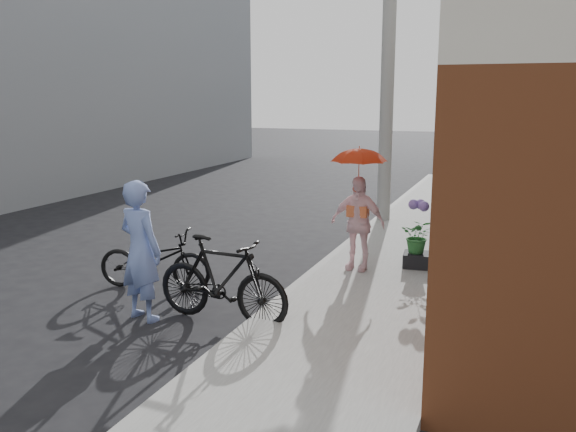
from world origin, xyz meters
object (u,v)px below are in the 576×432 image
Objects in this scene: utility_pole at (388,58)px; planter at (417,260)px; officer at (140,251)px; kimono_woman at (358,223)px; bike_right at (222,280)px; bike_left at (155,259)px.

planter is (1.30, -3.43, -3.27)m from utility_pole.
officer is 1.22× the size of kimono_woman.
kimono_woman is at bearing -111.64° from officer.
utility_pole reaches higher than planter.
utility_pole is 7.05m from bike_right.
officer is 4.36m from planter.
officer is at bearing 108.82° from bike_right.
bike_right is at bearing -95.43° from utility_pole.
utility_pole reaches higher than officer.
officer is 1.05× the size of bike_left.
bike_right is 3.51m from planter.
bike_left is 1.73m from bike_right.
officer reaches higher than bike_right.
bike_left is 4.03m from planter.
bike_left is at bearing -110.92° from utility_pole.
kimono_woman is 3.45× the size of planter.
officer is 1.29m from bike_left.
utility_pole is 4.74m from kimono_woman.
bike_left is 0.93× the size of bike_right.
officer is at bearing -121.89° from kimono_woman.
bike_right is at bearing -129.18° from bike_left.
planter is (2.89, 3.20, -0.65)m from officer.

